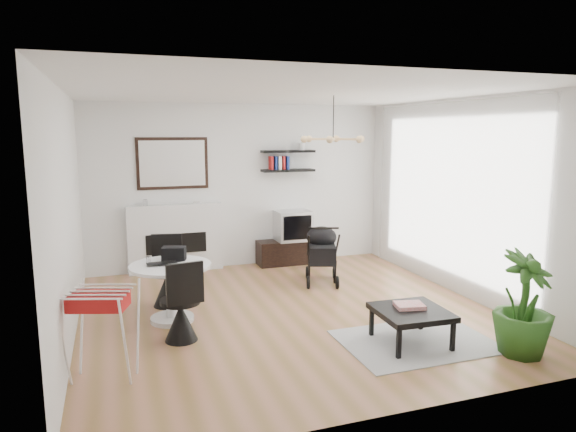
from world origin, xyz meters
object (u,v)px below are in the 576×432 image
object	(u,v)px
stroller	(322,256)
coffee_table	(411,313)
fireplace	(175,230)
dining_table	(171,284)
tv_console	(289,252)
drying_rack	(102,332)
crt_tv	(293,225)
potted_plant	(524,304)

from	to	relation	value
stroller	coffee_table	bearing A→B (deg)	-70.15
fireplace	dining_table	bearing A→B (deg)	-98.28
tv_console	dining_table	bearing A→B (deg)	-136.49
tv_console	drying_rack	size ratio (longest dim) A/B	1.29
fireplace	dining_table	world-z (taller)	fireplace
fireplace	crt_tv	distance (m)	1.96
dining_table	drying_rack	world-z (taller)	drying_rack
dining_table	drying_rack	size ratio (longest dim) A/B	1.12
tv_console	drying_rack	distance (m)	4.53
potted_plant	drying_rack	bearing A→B (deg)	168.47
drying_rack	potted_plant	bearing A→B (deg)	6.76
dining_table	coffee_table	distance (m)	2.78
coffee_table	tv_console	bearing A→B (deg)	91.74
crt_tv	stroller	world-z (taller)	same
coffee_table	potted_plant	world-z (taller)	potted_plant
fireplace	drying_rack	world-z (taller)	fireplace
fireplace	tv_console	xyz separation A→B (m)	(1.90, -0.13, -0.48)
stroller	fireplace	bearing A→B (deg)	165.96
tv_console	stroller	distance (m)	1.22
stroller	potted_plant	distance (m)	3.17
drying_rack	potted_plant	xyz separation A→B (m)	(4.01, -0.82, 0.09)
stroller	potted_plant	bearing A→B (deg)	-53.31
crt_tv	coffee_table	xyz separation A→B (m)	(0.05, -3.62, -0.33)
potted_plant	fireplace	bearing A→B (deg)	123.96
stroller	coffee_table	size ratio (longest dim) A/B	1.25
coffee_table	stroller	bearing A→B (deg)	90.30
crt_tv	drying_rack	xyz separation A→B (m)	(-3.03, -3.40, -0.22)
tv_console	coffee_table	distance (m)	3.63
crt_tv	drying_rack	size ratio (longest dim) A/B	0.68
fireplace	potted_plant	xyz separation A→B (m)	(2.93, -4.35, -0.15)
fireplace	drying_rack	bearing A→B (deg)	-107.01
drying_rack	fireplace	bearing A→B (deg)	91.28
drying_rack	coffee_table	world-z (taller)	drying_rack
tv_console	crt_tv	bearing A→B (deg)	-3.41
dining_table	coffee_table	xyz separation A→B (m)	(2.33, -1.51, -0.12)
dining_table	tv_console	bearing A→B (deg)	43.51
fireplace	dining_table	distance (m)	2.27
stroller	dining_table	bearing A→B (deg)	-138.99
stroller	coffee_table	world-z (taller)	stroller
dining_table	potted_plant	xyz separation A→B (m)	(3.25, -2.11, 0.07)
fireplace	coffee_table	xyz separation A→B (m)	(2.01, -3.75, -0.35)
potted_plant	stroller	bearing A→B (deg)	107.14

